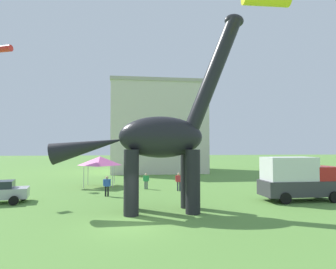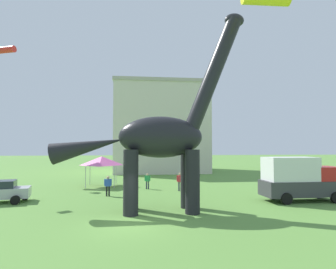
% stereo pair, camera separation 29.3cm
% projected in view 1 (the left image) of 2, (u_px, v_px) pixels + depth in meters
% --- Properties ---
extents(ground_plane, '(240.00, 240.00, 0.00)m').
position_uv_depth(ground_plane, '(133.00, 226.00, 14.38)').
color(ground_plane, '#5B8E3D').
extents(dinosaur_sculpture, '(12.06, 2.55, 12.60)m').
position_uv_depth(dinosaur_sculpture, '(160.00, 137.00, 17.74)').
color(dinosaur_sculpture, black).
rests_on(dinosaur_sculpture, ground_plane).
extents(parked_box_truck, '(5.63, 2.37, 3.20)m').
position_uv_depth(parked_box_truck, '(298.00, 178.00, 21.07)').
color(parked_box_truck, '#38383D').
rests_on(parked_box_truck, ground_plane).
extents(person_strolling_adult, '(0.61, 0.27, 1.63)m').
position_uv_depth(person_strolling_adult, '(179.00, 180.00, 25.75)').
color(person_strolling_adult, '#2D3347').
rests_on(person_strolling_adult, ground_plane).
extents(person_far_spectator, '(0.55, 0.24, 1.47)m').
position_uv_depth(person_far_spectator, '(146.00, 180.00, 26.84)').
color(person_far_spectator, '#2D3347').
rests_on(person_far_spectator, ground_plane).
extents(person_photographer, '(0.60, 0.26, 1.60)m').
position_uv_depth(person_photographer, '(107.00, 184.00, 22.93)').
color(person_photographer, black).
rests_on(person_photographer, ground_plane).
extents(festival_canopy_tent, '(3.15, 3.15, 3.00)m').
position_uv_depth(festival_canopy_tent, '(100.00, 161.00, 28.78)').
color(festival_canopy_tent, '#B2B2B7').
rests_on(festival_canopy_tent, ground_plane).
extents(kite_apex, '(0.71, 0.71, 0.72)m').
position_uv_depth(kite_apex, '(157.00, 143.00, 37.02)').
color(kite_apex, '#19B2B7').
extents(background_building_block, '(14.50, 12.96, 13.96)m').
position_uv_depth(background_building_block, '(157.00, 128.00, 47.26)').
color(background_building_block, beige).
rests_on(background_building_block, ground_plane).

